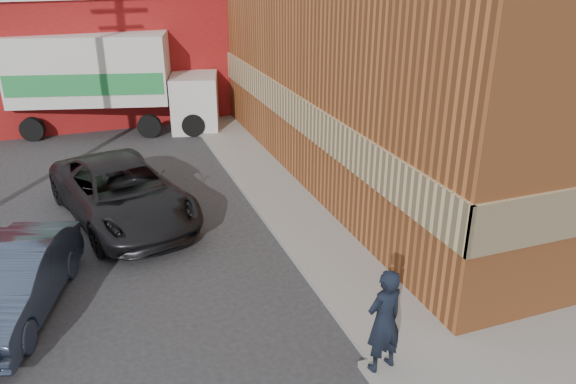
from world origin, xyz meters
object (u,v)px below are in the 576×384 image
object	(u,v)px
sedan	(12,283)
suv_a	(122,192)
warehouse	(36,47)
man	(384,321)
brick_building	(486,15)
box_truck	(111,76)

from	to	relation	value
sedan	suv_a	size ratio (longest dim) A/B	0.76
warehouse	sedan	world-z (taller)	warehouse
warehouse	man	size ratio (longest dim) A/B	8.55
brick_building	suv_a	xyz separation A→B (m)	(-12.23, -1.59, -3.90)
man	sedan	size ratio (longest dim) A/B	0.45
brick_building	sedan	world-z (taller)	brick_building
warehouse	box_truck	world-z (taller)	warehouse
sedan	box_truck	distance (m)	12.46
brick_building	suv_a	distance (m)	12.94
warehouse	brick_building	bearing A→B (deg)	-37.20
brick_building	warehouse	bearing A→B (deg)	142.80
suv_a	box_truck	world-z (taller)	box_truck
warehouse	sedan	xyz separation A→B (m)	(-0.15, -16.23, -2.11)
man	box_truck	bearing A→B (deg)	-90.07
warehouse	man	xyz separation A→B (m)	(5.80, -20.25, -1.74)
warehouse	suv_a	xyz separation A→B (m)	(2.26, -12.59, -2.03)
suv_a	box_truck	bearing A→B (deg)	72.51
brick_building	warehouse	size ratio (longest dim) A/B	1.12
man	suv_a	bearing A→B (deg)	-76.13
sedan	suv_a	bearing A→B (deg)	73.72
suv_a	brick_building	bearing A→B (deg)	-6.98
brick_building	man	bearing A→B (deg)	-133.24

